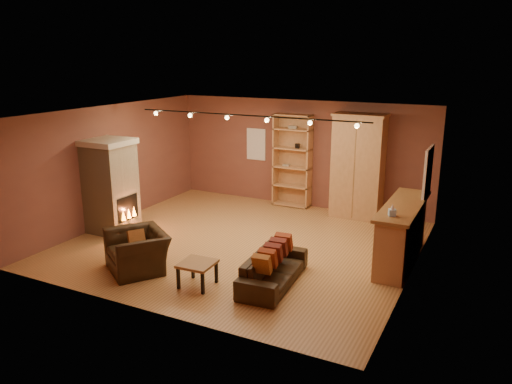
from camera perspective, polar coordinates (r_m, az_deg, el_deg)
The scene contains 16 objects.
floor at distance 10.77m, azimuth -1.52°, elevation -5.90°, with size 7.00×7.00×0.00m, color #A36E39.
ceiling at distance 10.09m, azimuth -1.63°, elevation 9.08°, with size 7.00×7.00×0.00m, color brown.
back_wall at distance 13.23m, azimuth 5.12°, elevation 4.39°, with size 7.00×0.02×2.80m, color brown.
left_wall at distance 12.35m, azimuth -16.05°, elevation 3.06°, with size 0.02×6.50×2.80m, color brown.
right_wall at distance 9.27m, azimuth 17.87°, elevation -1.08°, with size 0.02×6.50×2.80m, color brown.
fireplace at distance 11.69m, azimuth -16.24°, elevation 0.66°, with size 1.01×0.98×2.12m.
back_window at distance 13.70m, azimuth 0.03°, elevation 5.48°, with size 0.56×0.04×0.86m, color white.
bookcase at distance 13.19m, azimuth 4.29°, elevation 3.70°, with size 1.00×0.39×2.45m.
armoire at distance 12.44m, azimuth 11.59°, elevation 2.92°, with size 1.26×0.71×2.57m.
bar_counter at distance 10.04m, azimuth 16.29°, elevation -4.52°, with size 0.65×2.46×1.18m.
tissue_box at distance 9.07m, azimuth 15.31°, elevation -2.10°, with size 0.16×0.16×0.22m.
right_window at distance 10.56m, azimuth 19.06°, elevation 2.18°, with size 0.05×0.90×1.00m, color white.
loveseat at distance 8.84m, azimuth 2.00°, elevation -8.16°, with size 0.68×1.88×0.77m.
armchair at distance 9.58m, azimuth -13.44°, elevation -5.88°, with size 1.36×1.26×1.00m.
coffee_table at distance 8.81m, azimuth -6.73°, elevation -8.38°, with size 0.60×0.60×0.44m.
track_rail at distance 10.28m, azimuth -1.09°, elevation 8.56°, with size 5.20×0.09×0.13m.
Camera 1 is at (4.76, -8.83, 3.91)m, focal length 35.00 mm.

